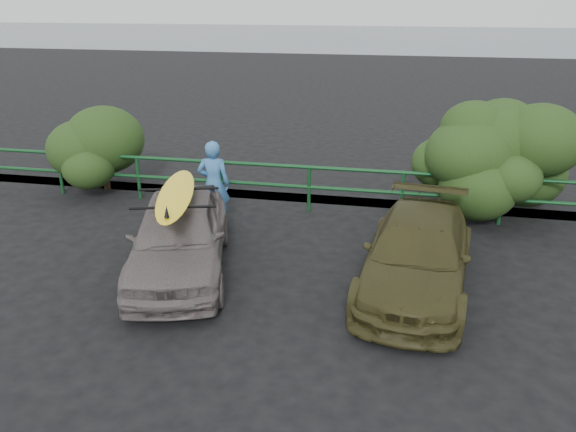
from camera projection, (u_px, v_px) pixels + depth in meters
The scene contains 10 objects.
ground at pixel (183, 328), 8.05m from camera, with size 80.00×80.00×0.00m, color black.
ocean at pixel (380, 37), 62.75m from camera, with size 200.00×200.00×0.00m, color #536166.
guardrail at pixel (265, 186), 12.41m from camera, with size 14.00×0.08×1.04m, color #144720, non-canonical shape.
shrub_left at pixel (73, 138), 13.38m from camera, with size 3.20×2.40×2.54m, color #274218, non-canonical shape.
shrub_right at pixel (502, 163), 11.71m from camera, with size 3.20×2.40×2.36m, color #274218, non-canonical shape.
sedan at pixel (179, 236), 9.48m from camera, with size 1.56×3.87×1.32m, color #695F5D.
olive_vehicle at pixel (417, 254), 8.99m from camera, with size 1.63×4.02×1.17m, color #3B381A.
man at pixel (214, 184), 11.32m from camera, with size 0.65×0.43×1.79m, color #3C77B5.
roof_rack at pixel (176, 198), 9.23m from camera, with size 1.35×0.95×0.05m, color black, non-canonical shape.
surfboard at pixel (176, 194), 9.21m from camera, with size 0.56×2.71×0.08m, color yellow.
Camera 1 is at (2.83, -6.46, 4.46)m, focal length 35.00 mm.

